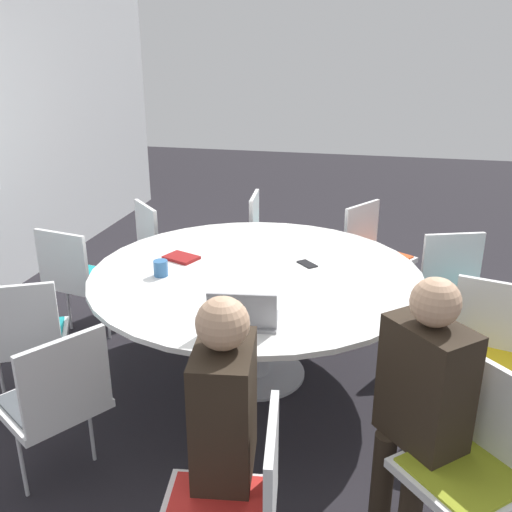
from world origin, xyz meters
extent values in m
plane|color=black|center=(0.00, 0.00, 0.00)|extent=(16.00, 16.00, 0.00)
cylinder|color=#B7B7BC|center=(0.00, 0.00, 0.01)|extent=(0.64, 0.64, 0.02)
cylinder|color=#B7B7BC|center=(0.00, 0.00, 0.36)|extent=(0.17, 0.17, 0.68)
cylinder|color=white|center=(0.00, 0.00, 0.72)|extent=(2.04, 2.04, 0.03)
cube|color=silver|center=(-1.62, -0.42, 0.66)|extent=(0.42, 0.09, 0.40)
cube|color=silver|center=(-1.24, -1.12, 0.44)|extent=(0.61, 0.61, 0.04)
cube|color=olive|center=(-1.24, -1.12, 0.47)|extent=(0.54, 0.53, 0.01)
cube|color=silver|center=(-1.10, -1.26, 0.66)|extent=(0.33, 0.30, 0.40)
cylinder|color=silver|center=(-1.10, -1.00, 0.21)|extent=(0.02, 0.02, 0.42)
cube|color=silver|center=(-0.35, -1.32, 0.44)|extent=(0.52, 0.53, 0.04)
cube|color=gold|center=(-0.35, -1.32, 0.47)|extent=(0.46, 0.47, 0.01)
cube|color=silver|center=(-0.16, -1.37, 0.66)|extent=(0.14, 0.41, 0.40)
cylinder|color=silver|center=(-0.31, -1.15, 0.21)|extent=(0.02, 0.02, 0.42)
cube|color=silver|center=(0.46, -1.29, 0.44)|extent=(0.54, 0.56, 0.04)
cube|color=teal|center=(0.46, -1.29, 0.47)|extent=(0.48, 0.49, 0.01)
cube|color=silver|center=(0.64, -1.22, 0.66)|extent=(0.17, 0.40, 0.40)
cylinder|color=silver|center=(0.52, -1.46, 0.21)|extent=(0.02, 0.02, 0.42)
cylinder|color=silver|center=(0.40, -1.12, 0.21)|extent=(0.02, 0.02, 0.42)
cube|color=silver|center=(1.15, -0.75, 0.44)|extent=(0.60, 0.59, 0.04)
cube|color=#E04C1E|center=(1.15, -0.75, 0.47)|extent=(0.53, 0.52, 0.01)
cube|color=silver|center=(1.25, -0.58, 0.66)|extent=(0.37, 0.25, 0.40)
cylinder|color=silver|center=(1.30, -0.84, 0.21)|extent=(0.02, 0.02, 0.42)
cylinder|color=silver|center=(0.99, -0.65, 0.21)|extent=(0.02, 0.02, 0.42)
cube|color=silver|center=(1.36, 0.13, 0.44)|extent=(0.48, 0.46, 0.04)
cube|color=teal|center=(1.36, 0.13, 0.47)|extent=(0.42, 0.40, 0.01)
cube|color=silver|center=(1.34, 0.32, 0.66)|extent=(0.42, 0.07, 0.40)
cylinder|color=silver|center=(1.54, 0.14, 0.21)|extent=(0.02, 0.02, 0.42)
cylinder|color=silver|center=(1.18, 0.11, 0.21)|extent=(0.02, 0.02, 0.42)
cube|color=silver|center=(0.99, 0.95, 0.44)|extent=(0.61, 0.61, 0.04)
cube|color=#E04C1E|center=(0.99, 0.95, 0.47)|extent=(0.54, 0.53, 0.01)
cube|color=silver|center=(0.85, 1.09, 0.66)|extent=(0.32, 0.31, 0.40)
cylinder|color=silver|center=(1.12, 1.07, 0.21)|extent=(0.02, 0.02, 0.42)
cylinder|color=silver|center=(0.86, 0.82, 0.21)|extent=(0.02, 0.02, 0.42)
cube|color=silver|center=(0.27, 1.34, 0.44)|extent=(0.50, 0.51, 0.04)
cube|color=teal|center=(0.27, 1.34, 0.47)|extent=(0.44, 0.45, 0.01)
cube|color=silver|center=(0.08, 1.38, 0.66)|extent=(0.11, 0.42, 0.40)
cylinder|color=silver|center=(0.30, 1.52, 0.21)|extent=(0.02, 0.02, 0.42)
cylinder|color=silver|center=(0.23, 1.16, 0.21)|extent=(0.02, 0.02, 0.42)
cube|color=silver|center=(-0.61, 1.22, 0.44)|extent=(0.57, 0.58, 0.04)
cube|color=teal|center=(-0.61, 1.22, 0.47)|extent=(0.50, 0.51, 0.01)
cube|color=silver|center=(-0.78, 1.14, 0.66)|extent=(0.21, 0.39, 0.40)
cylinder|color=silver|center=(-0.69, 1.38, 0.21)|extent=(0.02, 0.02, 0.42)
cylinder|color=silver|center=(-0.53, 1.06, 0.21)|extent=(0.02, 0.02, 0.42)
cube|color=silver|center=(-1.15, 0.74, 0.44)|extent=(0.60, 0.59, 0.04)
cube|color=#4C5156|center=(-1.15, 0.74, 0.47)|extent=(0.53, 0.52, 0.01)
cube|color=silver|center=(-1.25, 0.58, 0.66)|extent=(0.37, 0.25, 0.40)
cylinder|color=silver|center=(-1.30, 0.84, 0.21)|extent=(0.02, 0.02, 0.42)
cylinder|color=silver|center=(-1.00, 0.64, 0.21)|extent=(0.02, 0.02, 0.42)
cylinder|color=#2D2319|center=(-1.34, -0.09, 0.23)|extent=(0.10, 0.10, 0.46)
cube|color=#2D2319|center=(-1.41, -0.20, 0.73)|extent=(0.39, 0.27, 0.55)
sphere|color=tan|center=(-1.41, -0.20, 1.11)|extent=(0.20, 0.20, 0.20)
cylinder|color=#2D2319|center=(-1.19, -0.94, 0.23)|extent=(0.10, 0.10, 0.46)
cylinder|color=#2D2319|center=(-1.06, -0.82, 0.23)|extent=(0.10, 0.10, 0.46)
cube|color=#2D2319|center=(-1.06, -0.96, 0.73)|extent=(0.41, 0.40, 0.55)
sphere|color=tan|center=(-1.06, -0.96, 1.11)|extent=(0.20, 0.20, 0.20)
cube|color=#99999E|center=(-0.68, -0.09, 0.74)|extent=(0.28, 0.36, 0.02)
cube|color=#99999E|center=(-0.79, -0.11, 0.85)|extent=(0.10, 0.34, 0.20)
cube|color=black|center=(-0.78, -0.11, 0.85)|extent=(0.08, 0.30, 0.17)
cube|color=maroon|center=(0.10, 0.52, 0.74)|extent=(0.22, 0.25, 0.02)
cylinder|color=#33669E|center=(-0.20, 0.54, 0.78)|extent=(0.09, 0.09, 0.10)
cube|color=black|center=(0.18, -0.29, 0.74)|extent=(0.15, 0.15, 0.01)
cube|color=black|center=(1.02, -1.07, 0.14)|extent=(0.36, 0.16, 0.28)
camera|label=1|loc=(-3.17, -0.72, 2.06)|focal=40.00mm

